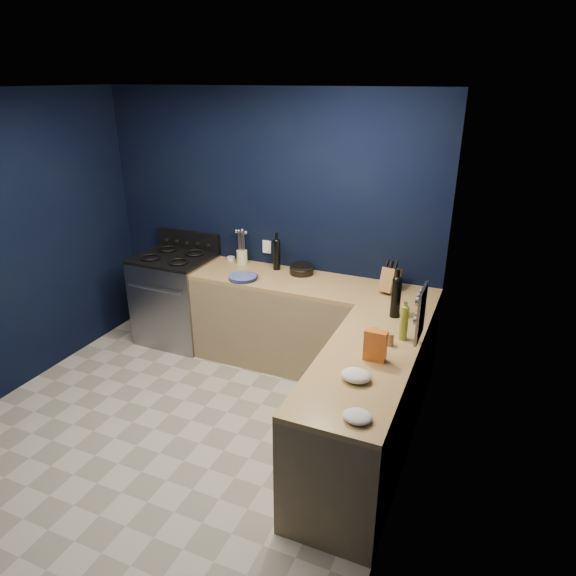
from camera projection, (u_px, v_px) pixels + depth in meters
The scene contains 27 objects.
floor at pixel (176, 437), 4.10m from camera, with size 3.50×3.50×0.02m, color #B8B2A2.
ceiling at pixel (140, 88), 3.09m from camera, with size 3.50×3.50×0.02m, color silver.
wall_back at pixel (268, 225), 5.09m from camera, with size 3.50×0.02×2.60m, color black.
wall_right at pixel (411, 333), 2.95m from camera, with size 0.02×3.50×2.60m, color black.
cab_back at pixel (310, 327), 4.93m from camera, with size 2.30×0.63×0.86m, color #957C55.
top_back at pixel (311, 284), 4.75m from camera, with size 2.30×0.63×0.04m, color olive.
cab_right at pixel (362, 415), 3.65m from camera, with size 0.63×1.67×0.86m, color #957C55.
top_right at pixel (366, 361), 3.47m from camera, with size 0.63×1.67×0.04m, color olive.
gas_range at pixel (177, 300), 5.46m from camera, with size 0.76×0.66×0.92m, color gray.
oven_door at pixel (159, 312), 5.20m from camera, with size 0.59×0.02×0.42m, color black.
cooktop at pixel (173, 258), 5.28m from camera, with size 0.76×0.66×0.03m, color black.
backguard at pixel (189, 240), 5.49m from camera, with size 0.76×0.06×0.20m, color black.
spice_panel at pixel (421, 313), 3.47m from camera, with size 0.02×0.28×0.38m, color gray.
wall_outlet at pixel (267, 247), 5.15m from camera, with size 0.09×0.02×0.13m, color white.
plate_stack at pixel (243, 277), 4.81m from camera, with size 0.27×0.27×0.03m, color #3F4B9C.
ramekin at pixel (231, 258), 5.32m from camera, with size 0.08×0.08×0.03m, color white.
utensil_crock at pixel (242, 257), 5.20m from camera, with size 0.11×0.11×0.14m, color beige.
wine_bottle_back at pixel (277, 255), 5.01m from camera, with size 0.07×0.07×0.29m, color black.
lemon_basket at pixel (302, 269), 4.94m from camera, with size 0.23×0.23×0.09m, color black.
knife_block at pixel (390, 280), 4.51m from camera, with size 0.12×0.19×0.21m, color olive.
wine_bottle_right at pixel (396, 298), 4.01m from camera, with size 0.08×0.08×0.32m, color black.
oil_bottle at pixel (404, 323), 3.67m from camera, with size 0.06×0.06×0.26m, color olive.
spice_jar_near at pixel (375, 335), 3.66m from camera, with size 0.05×0.05×0.11m, color olive.
spice_jar_far at pixel (390, 340), 3.61m from camera, with size 0.05×0.05×0.09m, color olive.
crouton_bag at pixel (375, 346), 3.40m from camera, with size 0.15×0.07×0.22m, color red.
towel_front at pixel (356, 375), 3.20m from camera, with size 0.20×0.17×0.07m, color white.
towel_end at pixel (357, 416), 2.83m from camera, with size 0.17×0.15×0.05m, color white.
Camera 1 is at (2.14, -2.69, 2.68)m, focal length 31.74 mm.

